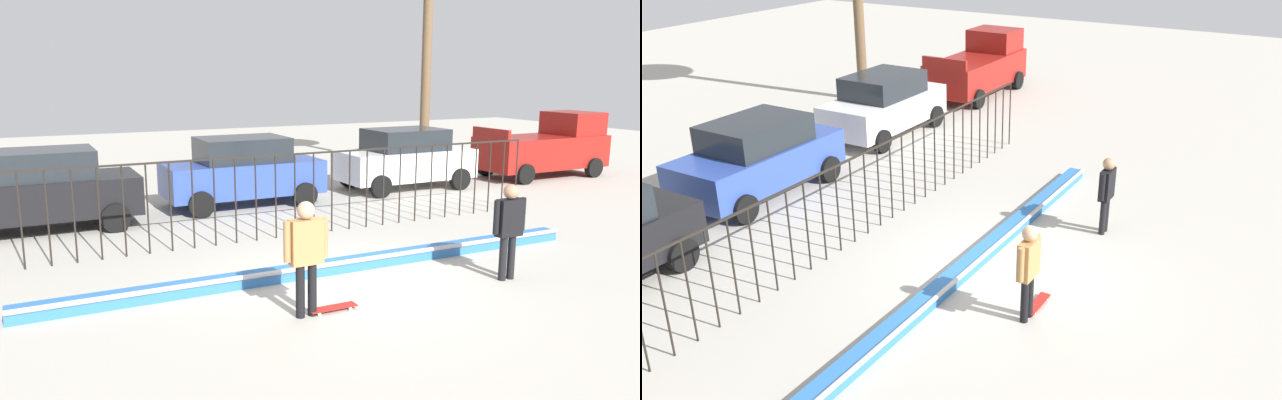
% 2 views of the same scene
% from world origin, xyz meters
% --- Properties ---
extents(ground_plane, '(60.00, 60.00, 0.00)m').
position_xyz_m(ground_plane, '(0.00, 0.00, 0.00)').
color(ground_plane, '#ADA89E').
extents(bowl_coping_ledge, '(11.00, 0.41, 0.27)m').
position_xyz_m(bowl_coping_ledge, '(0.00, 0.71, 0.12)').
color(bowl_coping_ledge, '#2D6BB7').
rests_on(bowl_coping_ledge, ground).
extents(perimeter_fence, '(14.04, 0.04, 1.89)m').
position_xyz_m(perimeter_fence, '(0.00, 3.46, 1.16)').
color(perimeter_fence, black).
rests_on(perimeter_fence, ground).
extents(skateboarder, '(0.73, 0.27, 1.80)m').
position_xyz_m(skateboarder, '(-1.33, -1.00, 1.08)').
color(skateboarder, black).
rests_on(skateboarder, ground).
extents(skateboard, '(0.80, 0.20, 0.07)m').
position_xyz_m(skateboard, '(-0.88, -1.00, 0.06)').
color(skateboard, '#A51E19').
rests_on(skateboard, ground).
extents(camera_operator, '(0.70, 0.26, 1.74)m').
position_xyz_m(camera_operator, '(2.63, -1.01, 1.04)').
color(camera_operator, black).
rests_on(camera_operator, ground).
extents(parked_car_blue, '(4.30, 2.12, 1.90)m').
position_xyz_m(parked_car_blue, '(0.52, 7.14, 0.97)').
color(parked_car_blue, '#2D479E').
rests_on(parked_car_blue, ground).
extents(parked_car_white, '(4.30, 2.12, 1.90)m').
position_xyz_m(parked_car_white, '(5.96, 7.28, 0.97)').
color(parked_car_white, silver).
rests_on(parked_car_white, ground).
extents(pickup_truck, '(4.70, 2.12, 2.24)m').
position_xyz_m(pickup_truck, '(11.79, 7.09, 1.04)').
color(pickup_truck, maroon).
rests_on(pickup_truck, ground).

